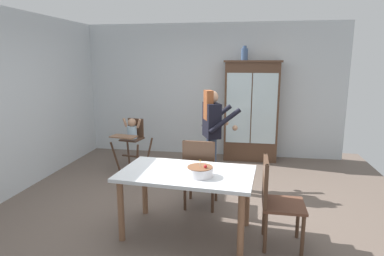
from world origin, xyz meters
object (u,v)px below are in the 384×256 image
Objects in this scene: adult_person at (212,127)px; high_chair_with_toddler at (132,135)px; china_cabinet at (251,111)px; birthday_cake at (200,171)px; dining_table at (187,180)px; dining_chair_far_side at (200,169)px; dining_chair_right_end at (274,196)px; ceramic_vase at (245,54)px.

high_chair_with_toddler is at bearing 44.78° from adult_person.
china_cabinet is 3.23m from birthday_cake.
high_chair_with_toddler is 0.61× the size of dining_table.
dining_chair_far_side is (-0.11, 0.76, -0.24)m from birthday_cake.
dining_table is (-0.72, -3.06, -0.35)m from china_cabinet.
birthday_cake is at bearing -34.59° from dining_table.
birthday_cake is 0.29× the size of dining_chair_right_end.
china_cabinet is at bearing -103.67° from dining_chair_far_side.
dining_chair_right_end reaches higher than dining_table.
dining_table is at bearing 86.67° from dining_chair_far_side.
dining_chair_far_side is at bearing 51.56° from dining_chair_right_end.
adult_person reaches higher than dining_chair_right_end.
high_chair_with_toddler is (-2.11, -1.03, -0.33)m from china_cabinet.
china_cabinet is 2.05× the size of dining_chair_far_side.
china_cabinet is at bearing -1.29° from ceramic_vase.
birthday_cake is at bearing 100.14° from dining_chair_far_side.
dining_chair_far_side reaches higher than high_chair_with_toddler.
high_chair_with_toddler is 2.00m from dining_chair_far_side.
high_chair_with_toddler is at bearing -152.07° from ceramic_vase.
ceramic_vase is 2.62m from high_chair_with_toddler.
china_cabinet is 1.11m from ceramic_vase.
china_cabinet is at bearing -42.22° from adult_person.
dining_chair_right_end is (2.35, -2.12, -0.10)m from high_chair_with_toddler.
ceramic_vase is at bearing -37.01° from adult_person.
dining_chair_right_end is at bearing -32.09° from high_chair_with_toddler.
china_cabinet is 2.07× the size of high_chair_with_toddler.
birthday_cake is (0.04, -1.52, -0.17)m from adult_person.
high_chair_with_toddler reaches higher than birthday_cake.
adult_person is 1.59× the size of dining_chair_right_end.
high_chair_with_toddler is at bearing 124.25° from dining_table.
dining_chair_far_side is 1.16m from dining_chair_right_end.
ceramic_vase reaches higher than dining_table.
ceramic_vase is 0.28× the size of dining_chair_right_end.
ceramic_vase is 0.96× the size of birthday_cake.
dining_chair_far_side is at bearing 151.85° from adult_person.
china_cabinet is 1.28× the size of adult_person.
birthday_cake is at bearing 158.89° from adult_person.
ceramic_vase is 0.18× the size of adult_person.
dining_chair_right_end is (0.24, -3.14, -0.43)m from china_cabinet.
dining_chair_right_end is at bearing -85.64° from china_cabinet.
adult_person is 1.59× the size of dining_chair_far_side.
ceramic_vase reaches higher than dining_chair_right_end.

